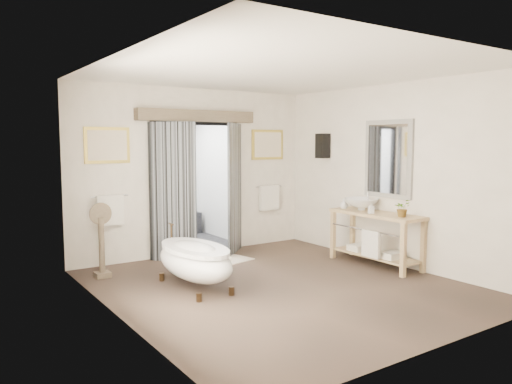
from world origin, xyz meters
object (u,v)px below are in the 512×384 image
clawfoot_tub (195,260)px  vanity (375,234)px  rug (213,261)px  basin (362,204)px

clawfoot_tub → vanity: size_ratio=1.00×
clawfoot_tub → rug: size_ratio=1.34×
clawfoot_tub → rug: 1.52m
vanity → rug: size_ratio=1.33×
vanity → rug: bearing=140.7°
clawfoot_tub → vanity: bearing=-9.9°
vanity → rug: vanity is taller
clawfoot_tub → vanity: 3.01m
clawfoot_tub → vanity: (2.96, -0.52, 0.12)m
rug → basin: (2.10, -1.31, 0.94)m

